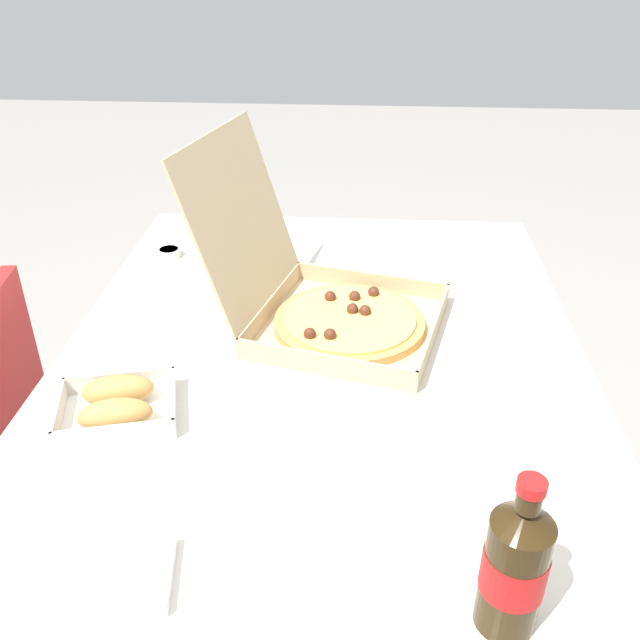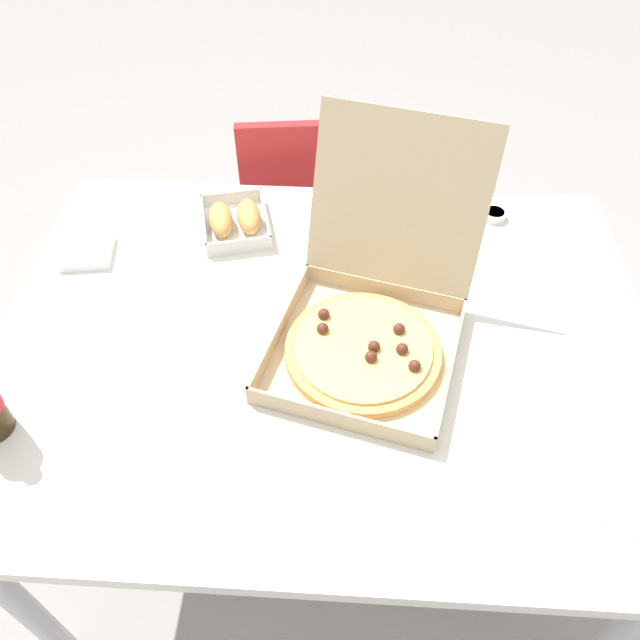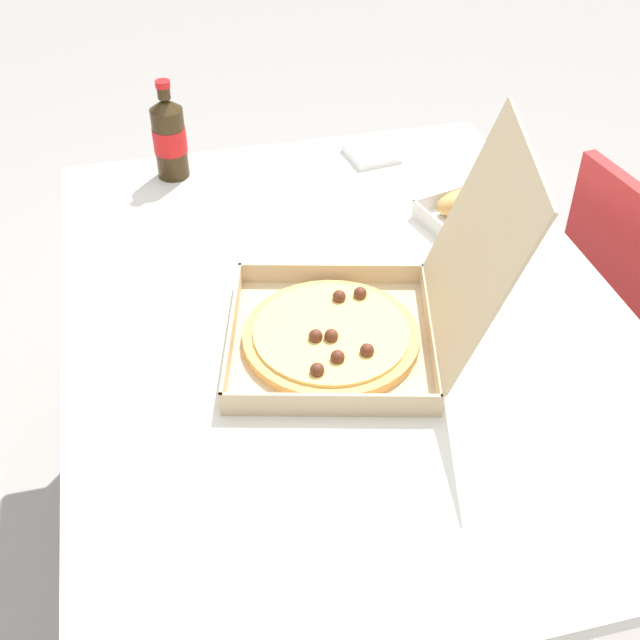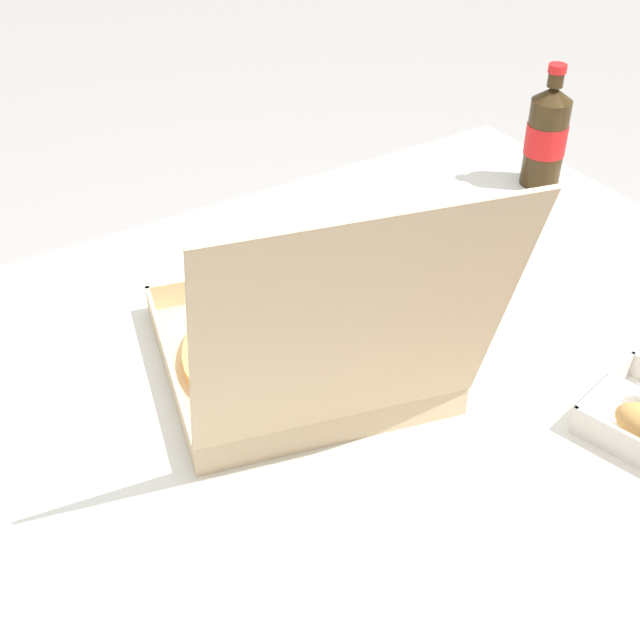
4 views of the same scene
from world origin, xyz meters
TOP-DOWN VIEW (x-y plane):
  - ground_plane at (0.00, 0.00)m, footprint 10.00×10.00m
  - dining_table at (0.00, 0.00)m, footprint 1.33×1.00m
  - pizza_box_open at (0.09, -0.01)m, footprint 0.45×0.53m
  - bread_side_box at (-0.23, 0.33)m, footprint 0.19×0.22m
  - cola_bottle at (-0.57, -0.25)m, footprint 0.07×0.07m
  - paper_menu at (0.50, -0.31)m, footprint 0.25×0.23m
  - napkin_pile at (-0.55, 0.21)m, footprint 0.12×0.12m

SIDE VIEW (x-z plane):
  - ground_plane at x=0.00m, z-range 0.00..0.00m
  - dining_table at x=0.00m, z-range 0.29..1.01m
  - paper_menu at x=0.50m, z-range 0.72..0.72m
  - napkin_pile at x=-0.55m, z-range 0.72..0.74m
  - bread_side_box at x=-0.23m, z-range 0.71..0.77m
  - pizza_box_open at x=0.09m, z-range 0.58..0.95m
  - cola_bottle at x=-0.57m, z-range 0.70..0.92m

